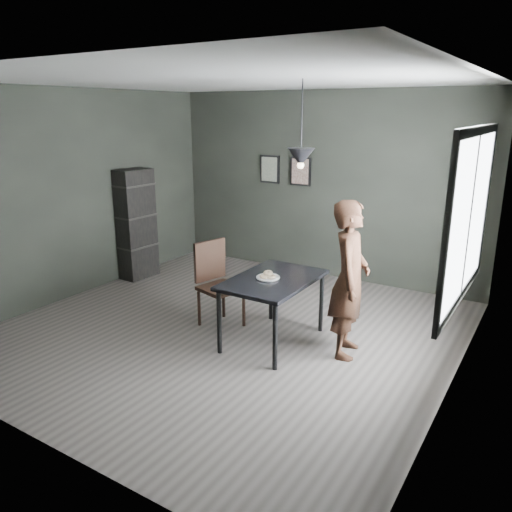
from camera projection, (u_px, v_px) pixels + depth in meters
The scene contains 13 objects.
ground at pixel (229, 329), 5.93m from camera, with size 5.00×5.00×0.00m, color #35312E.
back_wall at pixel (322, 186), 7.57m from camera, with size 5.00×0.10×2.80m, color black.
ceiling at pixel (225, 80), 5.14m from camera, with size 5.00×5.00×0.02m.
window_assembly at pixel (469, 217), 4.39m from camera, with size 0.04×1.96×1.56m.
cafe_table at pixel (273, 285), 5.44m from camera, with size 0.80×1.20×0.75m.
white_plate at pixel (268, 278), 5.40m from camera, with size 0.23×0.23×0.01m, color white.
donut_pile at pixel (268, 275), 5.39m from camera, with size 0.17×0.18×0.08m.
woman at pixel (349, 279), 5.13m from camera, with size 0.61×0.40×1.66m, color black.
wood_chair at pixel (216, 278), 5.94m from camera, with size 0.54×0.54×1.02m.
shelf_unit at pixel (136, 224), 7.59m from camera, with size 0.32×0.56×1.67m, color black.
pendant_lamp at pixel (301, 157), 5.00m from camera, with size 0.28×0.28×0.86m.
framed_print_left at pixel (270, 169), 7.95m from camera, with size 0.34×0.04×0.44m.
framed_print_right at pixel (301, 171), 7.67m from camera, with size 0.34×0.04×0.44m.
Camera 1 is at (3.16, -4.45, 2.50)m, focal length 35.00 mm.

